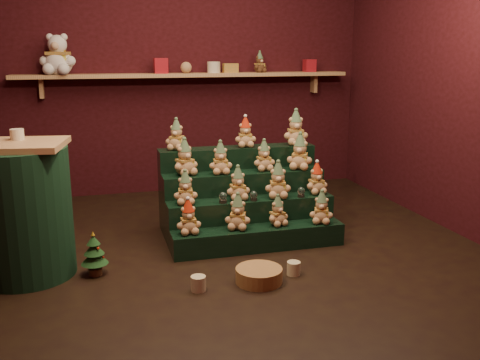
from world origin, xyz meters
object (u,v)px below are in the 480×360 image
object	(u,v)px
snow_globe_b	(254,196)
brown_bear	(260,62)
riser_tier_front	(259,238)
mug_left	(198,283)
snow_globe_c	(301,192)
side_table	(23,211)
snow_globe_a	(223,197)
mini_christmas_tree	(94,254)
white_bear	(58,49)
wicker_basket	(259,275)
mug_right	(294,268)

from	to	relation	value
snow_globe_b	brown_bear	bearing A→B (deg)	71.38
riser_tier_front	mug_left	world-z (taller)	riser_tier_front
snow_globe_c	side_table	xyz separation A→B (m)	(-2.15, -0.21, 0.07)
riser_tier_front	side_table	distance (m)	1.78
snow_globe_a	mini_christmas_tree	world-z (taller)	snow_globe_a
mini_christmas_tree	side_table	bearing A→B (deg)	163.74
mini_christmas_tree	snow_globe_b	bearing A→B (deg)	14.94
snow_globe_b	mug_left	size ratio (longest dim) A/B	0.80
snow_globe_c	white_bear	bearing A→B (deg)	138.21
mug_left	riser_tier_front	bearing A→B (deg)	45.79
side_table	snow_globe_a	bearing A→B (deg)	17.19
snow_globe_a	wicker_basket	bearing A→B (deg)	-85.06
snow_globe_b	riser_tier_front	bearing A→B (deg)	-92.20
brown_bear	snow_globe_a	bearing A→B (deg)	-136.70
snow_globe_c	brown_bear	size ratio (longest dim) A/B	0.38
wicker_basket	white_bear	xyz separation A→B (m)	(-1.34, 2.51, 1.52)
riser_tier_front	wicker_basket	xyz separation A→B (m)	(-0.19, -0.61, -0.04)
snow_globe_c	side_table	size ratio (longest dim) A/B	0.09
snow_globe_a	mini_christmas_tree	xyz separation A→B (m)	(-1.02, -0.34, -0.25)
mini_christmas_tree	brown_bear	world-z (taller)	brown_bear
white_bear	snow_globe_c	bearing A→B (deg)	-27.69
snow_globe_b	white_bear	size ratio (longest dim) A/B	0.16
snow_globe_a	mug_left	bearing A→B (deg)	-114.56
riser_tier_front	mini_christmas_tree	xyz separation A→B (m)	(-1.27, -0.18, 0.07)
side_table	mug_right	distance (m)	1.94
snow_globe_a	mini_christmas_tree	bearing A→B (deg)	-161.51
snow_globe_b	mug_right	size ratio (longest dim) A/B	0.84
wicker_basket	snow_globe_b	bearing A→B (deg)	75.96
riser_tier_front	mug_right	xyz separation A→B (m)	(0.09, -0.55, -0.04)
side_table	wicker_basket	bearing A→B (deg)	-10.74
snow_globe_a	side_table	bearing A→B (deg)	-172.04
riser_tier_front	snow_globe_b	size ratio (longest dim) A/B	17.28
snow_globe_a	mini_christmas_tree	size ratio (longest dim) A/B	0.28
snow_globe_b	wicker_basket	bearing A→B (deg)	-104.04
side_table	brown_bear	distance (m)	3.18
mug_left	side_table	bearing A→B (deg)	152.42
snow_globe_c	mini_christmas_tree	distance (m)	1.75
riser_tier_front	brown_bear	xyz separation A→B (m)	(0.59, 1.90, 1.34)
mug_right	brown_bear	world-z (taller)	brown_bear
side_table	wicker_basket	world-z (taller)	side_table
mug_left	mug_right	world-z (taller)	mug_left
snow_globe_c	mug_left	xyz separation A→B (m)	(-1.04, -0.79, -0.35)
riser_tier_front	mini_christmas_tree	world-z (taller)	mini_christmas_tree
side_table	mug_right	xyz separation A→B (m)	(1.82, -0.51, -0.42)
riser_tier_front	side_table	bearing A→B (deg)	-178.45
snow_globe_a	snow_globe_c	world-z (taller)	snow_globe_a
snow_globe_a	mug_left	size ratio (longest dim) A/B	0.89
side_table	mug_left	distance (m)	1.33
mug_right	snow_globe_b	bearing A→B (deg)	96.64
snow_globe_c	wicker_basket	world-z (taller)	snow_globe_c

